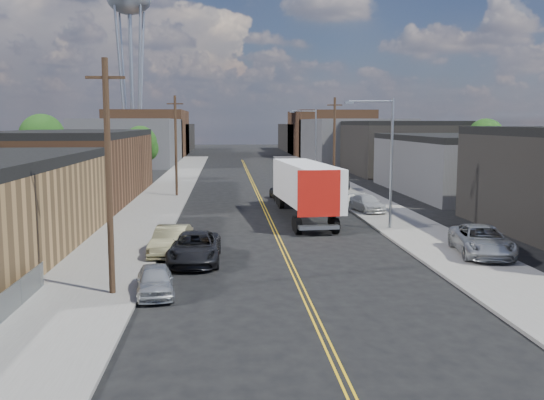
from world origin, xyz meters
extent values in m
plane|color=black|center=(0.00, 60.00, 0.00)|extent=(260.00, 260.00, 0.00)
cube|color=gold|center=(0.00, 45.00, 0.01)|extent=(0.32, 120.00, 0.01)
cube|color=slate|center=(-9.50, 45.00, 0.07)|extent=(5.00, 140.00, 0.15)
cube|color=slate|center=(9.50, 45.00, 0.07)|extent=(5.00, 140.00, 0.15)
cube|color=brown|center=(-18.00, 44.00, 3.00)|extent=(12.00, 26.00, 6.00)
cube|color=black|center=(-18.00, 44.00, 6.30)|extent=(12.00, 26.00, 0.60)
cube|color=navy|center=(15.20, 20.00, 3.60)|extent=(0.30, 20.00, 0.80)
cube|color=#3F3E41|center=(22.00, 46.00, 2.75)|extent=(14.00, 24.00, 5.50)
cube|color=black|center=(22.00, 46.00, 5.80)|extent=(14.00, 24.00, 0.60)
cube|color=black|center=(22.00, 72.00, 3.50)|extent=(14.00, 22.00, 7.00)
cube|color=black|center=(22.00, 72.00, 7.30)|extent=(14.00, 22.00, 0.60)
cube|color=#3F3E41|center=(-20.00, 95.00, 4.00)|extent=(16.00, 30.00, 8.00)
cube|color=#3F3E41|center=(20.00, 95.00, 4.00)|extent=(16.00, 30.00, 8.00)
cube|color=brown|center=(-20.00, 120.00, 5.00)|extent=(16.00, 26.00, 10.00)
cube|color=brown|center=(20.00, 120.00, 5.00)|extent=(16.00, 26.00, 10.00)
cube|color=black|center=(-20.00, 140.00, 3.50)|extent=(16.00, 40.00, 7.00)
cube|color=black|center=(20.00, 140.00, 3.50)|extent=(16.00, 40.00, 7.00)
cylinder|color=gray|center=(-22.00, 110.00, 15.00)|extent=(0.80, 0.80, 30.00)
cylinder|color=gray|center=(-23.76, 108.24, 15.00)|extent=(1.94, 1.94, 29.98)
cylinder|color=gray|center=(-20.24, 108.24, 15.00)|extent=(1.94, 1.94, 29.98)
cylinder|color=gray|center=(-23.76, 111.76, 15.00)|extent=(1.94, 1.94, 29.98)
cylinder|color=gray|center=(-20.24, 111.76, 15.00)|extent=(1.94, 1.94, 29.98)
cylinder|color=gray|center=(8.00, 25.00, 4.50)|extent=(0.18, 0.18, 9.00)
cylinder|color=gray|center=(6.50, 25.00, 8.80)|extent=(3.00, 0.12, 0.12)
cube|color=gray|center=(5.00, 25.00, 8.70)|extent=(0.60, 0.25, 0.18)
cylinder|color=gray|center=(8.00, 60.00, 4.50)|extent=(0.18, 0.18, 9.00)
cylinder|color=gray|center=(6.50, 60.00, 8.80)|extent=(3.00, 0.12, 0.12)
cube|color=gray|center=(5.00, 60.00, 8.70)|extent=(0.60, 0.25, 0.18)
cylinder|color=black|center=(-8.20, 10.00, 5.00)|extent=(0.26, 0.26, 10.00)
cube|color=black|center=(-8.20, 10.00, 9.20)|extent=(1.60, 0.12, 0.12)
cylinder|color=black|center=(-8.20, 45.00, 5.00)|extent=(0.26, 0.26, 10.00)
cube|color=black|center=(-8.20, 45.00, 9.20)|extent=(1.60, 0.12, 0.12)
cylinder|color=black|center=(8.20, 48.00, 5.00)|extent=(0.26, 0.26, 10.00)
cube|color=black|center=(8.20, 48.00, 9.20)|extent=(1.60, 0.12, 0.12)
cylinder|color=black|center=(-24.00, 55.00, 2.25)|extent=(0.36, 0.36, 4.50)
sphere|color=#16340E|center=(-24.00, 55.00, 5.85)|extent=(5.04, 5.04, 5.04)
sphere|color=#16340E|center=(-23.40, 55.30, 4.95)|extent=(3.96, 3.96, 3.96)
sphere|color=#16340E|center=(-24.50, 54.60, 5.22)|extent=(3.60, 3.60, 3.60)
cylinder|color=black|center=(-14.00, 62.00, 1.88)|extent=(0.36, 0.36, 3.75)
sphere|color=#16340E|center=(-14.00, 62.00, 4.88)|extent=(4.20, 4.20, 4.20)
sphere|color=#16340E|center=(-13.40, 62.30, 4.12)|extent=(3.30, 3.30, 3.30)
sphere|color=#16340E|center=(-14.50, 61.60, 4.35)|extent=(3.00, 3.00, 3.00)
cylinder|color=black|center=(30.00, 60.00, 2.12)|extent=(0.36, 0.36, 4.25)
sphere|color=#16340E|center=(30.00, 60.00, 5.53)|extent=(4.76, 4.76, 4.76)
sphere|color=#16340E|center=(30.60, 60.30, 4.68)|extent=(3.74, 3.74, 3.74)
sphere|color=#16340E|center=(29.50, 59.60, 4.93)|extent=(3.40, 3.40, 3.40)
cube|color=silver|center=(2.69, 29.41, 2.81)|extent=(3.89, 13.16, 3.03)
cube|color=#A9130D|center=(2.69, 22.93, 2.81)|extent=(2.83, 0.36, 3.05)
cube|color=gray|center=(2.69, 22.93, 0.59)|extent=(2.71, 0.82, 0.25)
cube|color=black|center=(2.69, 37.41, 1.67)|extent=(2.98, 3.67, 3.35)
cylinder|color=black|center=(2.69, 24.33, 0.54)|extent=(2.89, 1.31, 1.08)
cylinder|color=black|center=(2.69, 37.41, 0.54)|extent=(2.78, 1.30, 1.08)
imported|color=#B2B5B7|center=(-6.40, 10.00, 0.66)|extent=(2.01, 4.01, 1.31)
imported|color=#878058|center=(-6.40, 18.00, 0.81)|extent=(2.24, 5.07, 1.62)
imported|color=black|center=(-5.00, 16.00, 0.80)|extent=(2.73, 5.78, 1.60)
imported|color=#A3A6A8|center=(10.64, 16.00, 0.96)|extent=(3.59, 6.18, 1.62)
imported|color=#B6B6B6|center=(8.20, 32.76, 0.81)|extent=(2.62, 4.79, 1.32)
imported|color=black|center=(8.84, 47.74, 0.92)|extent=(3.06, 4.84, 1.54)
imported|color=black|center=(2.20, 42.00, 0.64)|extent=(2.48, 4.78, 1.29)
camera|label=1|loc=(-3.34, -15.60, 7.37)|focal=40.00mm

